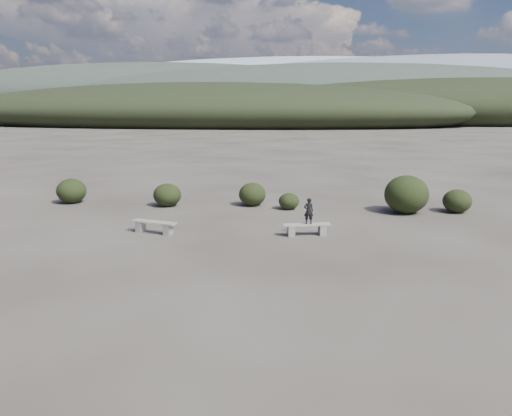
# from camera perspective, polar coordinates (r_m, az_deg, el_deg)

# --- Properties ---
(ground) EXTENTS (1200.00, 1200.00, 0.00)m
(ground) POSITION_cam_1_polar(r_m,az_deg,el_deg) (13.24, -4.00, -7.71)
(ground) COLOR #312C26
(ground) RESTS_ON ground
(bench_left) EXTENTS (1.73, 0.75, 0.42)m
(bench_left) POSITION_cam_1_polar(r_m,az_deg,el_deg) (17.67, -11.56, -2.04)
(bench_left) COLOR slate
(bench_left) RESTS_ON ground
(bench_right) EXTENTS (1.67, 0.79, 0.41)m
(bench_right) POSITION_cam_1_polar(r_m,az_deg,el_deg) (17.10, 5.82, -2.35)
(bench_right) COLOR slate
(bench_right) RESTS_ON ground
(seated_person) EXTENTS (0.37, 0.29, 0.90)m
(seated_person) POSITION_cam_1_polar(r_m,az_deg,el_deg) (16.98, 6.03, -0.35)
(seated_person) COLOR black
(seated_person) RESTS_ON bench_right
(shrub_a) EXTENTS (1.22, 1.22, 1.00)m
(shrub_a) POSITION_cam_1_polar(r_m,az_deg,el_deg) (22.19, -10.11, 1.48)
(shrub_a) COLOR black
(shrub_a) RESTS_ON ground
(shrub_b) EXTENTS (1.19, 1.19, 1.02)m
(shrub_b) POSITION_cam_1_polar(r_m,az_deg,el_deg) (21.94, -0.42, 1.57)
(shrub_b) COLOR black
(shrub_b) RESTS_ON ground
(shrub_c) EXTENTS (0.88, 0.88, 0.70)m
(shrub_c) POSITION_cam_1_polar(r_m,az_deg,el_deg) (21.26, 3.78, 0.78)
(shrub_c) COLOR black
(shrub_c) RESTS_ON ground
(shrub_d) EXTENTS (1.79, 1.79, 1.56)m
(shrub_d) POSITION_cam_1_polar(r_m,az_deg,el_deg) (21.33, 16.82, 1.51)
(shrub_d) COLOR black
(shrub_d) RESTS_ON ground
(shrub_e) EXTENTS (1.16, 1.16, 0.97)m
(shrub_e) POSITION_cam_1_polar(r_m,az_deg,el_deg) (22.18, 22.00, 0.74)
(shrub_e) COLOR black
(shrub_e) RESTS_ON ground
(shrub_f) EXTENTS (1.31, 1.31, 1.11)m
(shrub_f) POSITION_cam_1_polar(r_m,az_deg,el_deg) (24.05, -20.34, 1.85)
(shrub_f) COLOR black
(shrub_f) RESTS_ON ground
(mountain_ridges) EXTENTS (500.00, 400.00, 56.00)m
(mountain_ridges) POSITION_cam_1_polar(r_m,az_deg,el_deg) (351.44, 7.18, 12.82)
(mountain_ridges) COLOR black
(mountain_ridges) RESTS_ON ground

